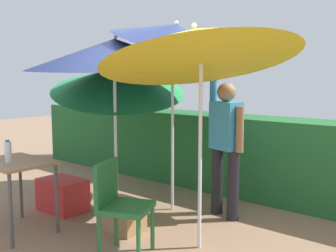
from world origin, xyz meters
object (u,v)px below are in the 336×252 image
umbrella_yellow (175,35)px  cooler_box (63,195)px  folding_table (15,170)px  person_vendor (226,140)px  bottle_water (8,152)px  chair_plastic (119,202)px  crate_cardboard (123,215)px  umbrella_navy (198,46)px  umbrella_orange (118,80)px  umbrella_rainbow (115,54)px

umbrella_yellow → cooler_box: bearing=-137.2°
cooler_box → folding_table: (0.20, -0.73, 0.48)m
person_vendor → bottle_water: bearing=-126.6°
cooler_box → bottle_water: 1.10m
chair_plastic → bottle_water: (-1.22, -0.41, 0.38)m
umbrella_yellow → crate_cardboard: umbrella_yellow is taller
umbrella_navy → person_vendor: bearing=105.5°
chair_plastic → folding_table: (-1.27, -0.31, 0.17)m
folding_table → bottle_water: size_ratio=3.33×
crate_cardboard → umbrella_orange: bearing=138.1°
umbrella_navy → umbrella_rainbow: bearing=170.0°
umbrella_yellow → crate_cardboard: size_ratio=5.98×
bottle_water → umbrella_navy: bearing=29.9°
chair_plastic → folding_table: size_ratio=1.11×
umbrella_rainbow → crate_cardboard: umbrella_rainbow is taller
cooler_box → folding_table: 0.89m
cooler_box → umbrella_rainbow: bearing=35.4°
folding_table → umbrella_navy: bearing=27.0°
umbrella_yellow → umbrella_navy: (0.91, -0.79, -0.22)m
umbrella_orange → umbrella_navy: size_ratio=0.90×
umbrella_rainbow → bottle_water: (-0.32, -1.22, -1.04)m
cooler_box → folding_table: folding_table is taller
bottle_water → chair_plastic: bearing=18.3°
umbrella_yellow → crate_cardboard: 2.20m
umbrella_yellow → cooler_box: (-1.03, -0.95, -1.96)m
chair_plastic → umbrella_yellow: bearing=107.8°
umbrella_rainbow → crate_cardboard: bearing=-37.0°
folding_table → cooler_box: bearing=105.2°
umbrella_navy → bottle_water: umbrella_navy is taller
umbrella_rainbow → umbrella_navy: size_ratio=0.91×
umbrella_navy → chair_plastic: 1.62m
umbrella_rainbow → chair_plastic: 1.87m
bottle_water → umbrella_rainbow: bearing=75.2°
umbrella_navy → folding_table: bearing=-153.0°
umbrella_navy → folding_table: 2.33m
chair_plastic → crate_cardboard: size_ratio=2.09×
umbrella_rainbow → umbrella_yellow: 0.76m
crate_cardboard → chair_plastic: bearing=-47.4°
umbrella_navy → folding_table: size_ratio=3.00×
umbrella_navy → bottle_water: bearing=-150.1°
cooler_box → umbrella_yellow: bearing=42.8°
crate_cardboard → folding_table: 1.26m
cooler_box → bottle_water: size_ratio=2.46×
umbrella_rainbow → bottle_water: size_ratio=9.08×
chair_plastic → bottle_water: bearing=-161.7°
umbrella_rainbow → folding_table: (-0.37, -1.13, -1.25)m
folding_table → chair_plastic: bearing=13.9°
umbrella_rainbow → umbrella_orange: (-0.55, 0.56, -0.30)m
umbrella_rainbow → folding_table: 1.72m
crate_cardboard → person_vendor: bearing=61.0°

